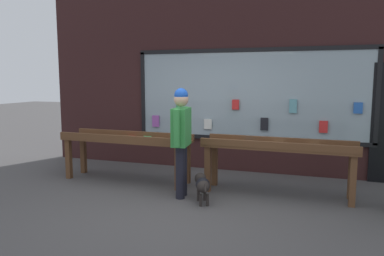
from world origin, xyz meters
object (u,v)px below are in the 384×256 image
(display_table_left, at_px, (126,143))
(person_browsing, at_px, (181,134))
(small_dog, at_px, (202,184))
(display_table_right, at_px, (278,151))

(display_table_left, relative_size, person_browsing, 1.42)
(display_table_left, height_order, small_dog, display_table_left)
(small_dog, bearing_deg, display_table_right, -79.80)
(person_browsing, height_order, small_dog, person_browsing)
(display_table_right, height_order, person_browsing, person_browsing)
(display_table_left, xyz_separation_m, person_browsing, (1.25, -0.57, 0.30))
(display_table_right, bearing_deg, display_table_left, 179.99)
(person_browsing, relative_size, small_dog, 2.99)
(display_table_left, bearing_deg, small_dog, -23.88)
(display_table_left, distance_m, person_browsing, 1.41)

